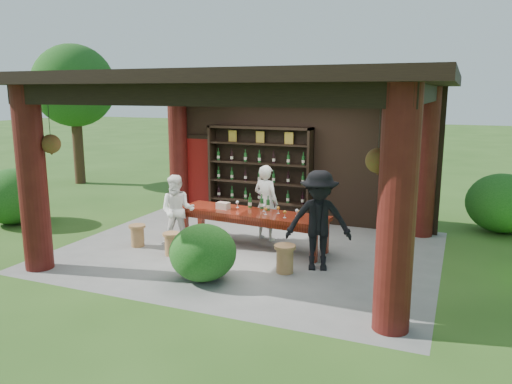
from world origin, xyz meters
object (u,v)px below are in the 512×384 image
at_px(guest_man, 319,221).
at_px(host, 266,203).
at_px(stool_far_left, 137,235).
at_px(stool_near_right, 285,258).
at_px(wine_shelf, 259,174).
at_px(tasting_table, 252,217).
at_px(guest_woman, 177,211).
at_px(stool_near_left, 172,243).
at_px(napkin_basket, 223,206).

bearing_deg(guest_man, host, 121.29).
bearing_deg(stool_far_left, stool_near_right, -4.83).
bearing_deg(wine_shelf, host, -63.13).
relative_size(tasting_table, guest_woman, 2.19).
height_order(stool_near_left, stool_near_right, stool_near_right).
bearing_deg(stool_far_left, guest_man, 1.73).
xyz_separation_m(tasting_table, guest_woman, (-1.48, -0.51, 0.12)).
bearing_deg(guest_man, guest_woman, 157.80).
xyz_separation_m(guest_woman, napkin_basket, (0.81, 0.52, 0.07)).
relative_size(guest_woman, napkin_basket, 5.78).
bearing_deg(stool_near_right, host, 120.85).
distance_m(stool_near_left, host, 2.25).
bearing_deg(stool_near_right, napkin_basket, 146.62).
xyz_separation_m(wine_shelf, stool_near_right, (1.86, -3.34, -0.91)).
bearing_deg(tasting_table, napkin_basket, 179.64).
relative_size(host, guest_man, 0.90).
height_order(stool_near_right, stool_far_left, stool_near_right).
distance_m(tasting_table, guest_man, 1.83).
bearing_deg(napkin_basket, tasting_table, -0.36).
height_order(stool_near_left, guest_man, guest_man).
height_order(wine_shelf, host, wine_shelf).
relative_size(stool_near_left, napkin_basket, 1.75).
relative_size(tasting_table, stool_far_left, 7.12).
bearing_deg(guest_woman, napkin_basket, 12.32).
bearing_deg(host, guest_woman, 50.59).
distance_m(tasting_table, guest_woman, 1.57).
bearing_deg(guest_woman, stool_near_left, -90.60).
bearing_deg(guest_woman, tasting_table, -1.26).
relative_size(stool_near_left, stool_far_left, 0.99).
bearing_deg(host, wine_shelf, -48.14).
distance_m(stool_near_left, guest_man, 2.99).
distance_m(tasting_table, stool_near_right, 1.68).
bearing_deg(napkin_basket, stool_near_right, -33.38).
height_order(tasting_table, stool_near_right, tasting_table).
distance_m(wine_shelf, host, 1.78).
height_order(stool_far_left, host, host).
height_order(wine_shelf, napkin_basket, wine_shelf).
height_order(wine_shelf, guest_man, wine_shelf).
distance_m(guest_woman, guest_man, 3.13).
xyz_separation_m(stool_far_left, guest_man, (3.86, 0.12, 0.67)).
xyz_separation_m(guest_woman, guest_man, (3.11, -0.27, 0.16)).
height_order(tasting_table, host, host).
bearing_deg(host, stool_near_right, 135.84).
bearing_deg(wine_shelf, stool_near_left, -99.36).
bearing_deg(guest_woman, wine_shelf, 53.77).
xyz_separation_m(wine_shelf, tasting_table, (0.72, -2.16, -0.55)).
distance_m(stool_near_right, napkin_basket, 2.24).
bearing_deg(stool_far_left, host, 33.12).
bearing_deg(stool_near_left, tasting_table, 41.65).
height_order(stool_near_right, napkin_basket, napkin_basket).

